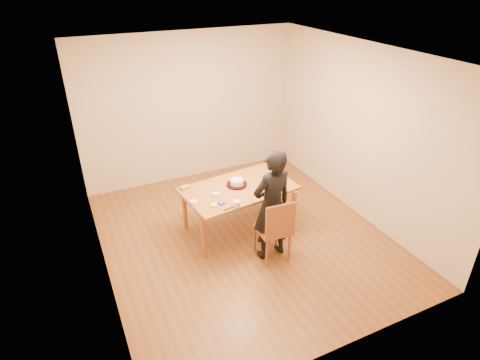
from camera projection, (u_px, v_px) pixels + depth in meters
name	position (u px, v px, depth m)	size (l,w,h in m)	color
room_shell	(234.00, 147.00, 5.73)	(4.00, 4.50, 2.70)	brown
dining_table	(239.00, 189.00, 5.92)	(1.62, 0.96, 0.04)	brown
dining_chair	(272.00, 229.00, 5.49)	(0.41, 0.41, 0.04)	brown
cake_plate	(237.00, 185.00, 5.96)	(0.31, 0.31, 0.02)	red
cake	(237.00, 182.00, 5.94)	(0.20, 0.20, 0.06)	white
frosting_dome	(237.00, 179.00, 5.92)	(0.19, 0.19, 0.03)	white
frosting_tub	(237.00, 204.00, 5.42)	(0.10, 0.10, 0.09)	white
frosting_lid	(221.00, 203.00, 5.50)	(0.10, 0.10, 0.01)	#161B92
frosting_dollop	(221.00, 203.00, 5.50)	(0.04, 0.04, 0.02)	white
ramekin_green	(214.00, 205.00, 5.43)	(0.08, 0.08, 0.04)	white
ramekin_yellow	(216.00, 194.00, 5.68)	(0.09, 0.09, 0.04)	white
ramekin_multi	(194.00, 202.00, 5.50)	(0.09, 0.09, 0.04)	white
candy_box_pink	(186.00, 188.00, 5.87)	(0.14, 0.07, 0.02)	#BF2D78
candy_box_green	(185.00, 187.00, 5.86)	(0.14, 0.07, 0.02)	green
spatula	(229.00, 209.00, 5.39)	(0.16, 0.02, 0.01)	black
person	(272.00, 205.00, 5.35)	(0.59, 0.39, 1.62)	black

